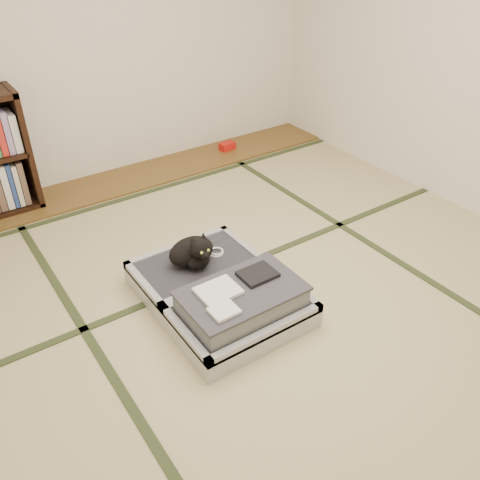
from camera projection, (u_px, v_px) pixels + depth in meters
floor at (266, 303)px, 3.10m from camera, size 4.50×4.50×0.00m
wood_strip at (129, 179)px, 4.47m from camera, size 4.00×0.50×0.02m
red_item at (227, 146)px, 4.96m from camera, size 0.16×0.10×0.07m
room_shell at (275, 55)px, 2.29m from camera, size 4.50×4.50×4.50m
tatami_borders at (222, 263)px, 3.44m from camera, size 4.00×4.50×0.01m
suitcase at (222, 294)px, 3.00m from camera, size 0.76×1.02×0.30m
cat at (194, 252)px, 3.12m from camera, size 0.34×0.34×0.27m
cable_coil at (216, 252)px, 3.27m from camera, size 0.11×0.11×0.03m
hanger at (251, 340)px, 2.82m from camera, size 0.46×0.22×0.01m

